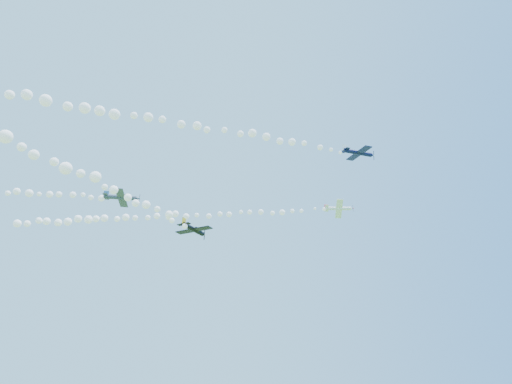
{
  "coord_description": "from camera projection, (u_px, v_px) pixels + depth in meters",
  "views": [
    {
      "loc": [
        -9.42,
        -87.79,
        7.59
      ],
      "look_at": [
        2.83,
        -6.28,
        46.27
      ],
      "focal_mm": 30.0,
      "sensor_mm": 36.0,
      "label": 1
    }
  ],
  "objects": [
    {
      "name": "plane_white",
      "position": [
        339.0,
        208.0,
        106.98
      ],
      "size": [
        7.27,
        7.56,
        2.65
      ],
      "rotation": [
        -0.28,
        0.05,
        -0.25
      ],
      "color": "white"
    },
    {
      "name": "plane_navy",
      "position": [
        359.0,
        153.0,
        88.52
      ],
      "size": [
        7.52,
        7.95,
        2.34
      ],
      "rotation": [
        0.13,
        0.01,
        0.15
      ],
      "color": "#0C0F37"
    },
    {
      "name": "smoke_trail_white",
      "position": [
        167.0,
        216.0,
        110.89
      ],
      "size": [
        81.61,
        22.84,
        3.07
      ],
      "primitive_type": null,
      "color": "white"
    },
    {
      "name": "smoke_trail_navy",
      "position": [
        141.0,
        117.0,
        76.62
      ],
      "size": [
        82.54,
        15.0,
        2.94
      ],
      "primitive_type": null,
      "color": "white"
    },
    {
      "name": "plane_grey",
      "position": [
        122.0,
        198.0,
        91.17
      ],
      "size": [
        7.88,
        8.23,
        2.53
      ],
      "rotation": [
        -0.08,
        0.02,
        -0.03
      ],
      "color": "#343C4C"
    },
    {
      "name": "plane_black",
      "position": [
        194.0,
        229.0,
        74.45
      ],
      "size": [
        6.47,
        6.11,
        2.11
      ],
      "rotation": [
        0.02,
        0.01,
        0.92
      ],
      "color": "black"
    }
  ]
}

